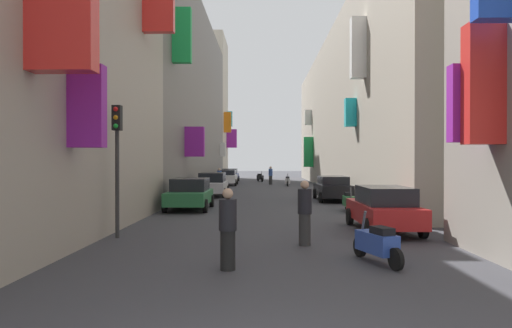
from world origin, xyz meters
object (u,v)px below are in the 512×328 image
object	(u,v)px
parked_car_red	(383,208)
parked_car_white	(227,177)
pedestrian_near_left	(228,229)
scooter_green	(349,201)
scooter_black	(260,177)
pedestrian_near_right	(305,213)
parked_car_green	(190,193)
pedestrian_mid_street	(219,178)
scooter_white	(288,181)
pedestrian_crossing	(271,175)
parked_car_blue	(230,175)
traffic_light_near_corner	(117,147)
parked_car_silver	(212,184)
parked_car_black	(332,188)
scooter_blue	(377,243)

from	to	relation	value
parked_car_red	parked_car_white	world-z (taller)	parked_car_red
pedestrian_near_left	scooter_green	bearing A→B (deg)	68.08
scooter_black	pedestrian_near_right	xyz separation A→B (m)	(1.46, -38.98, 0.43)
parked_car_green	pedestrian_mid_street	distance (m)	16.61
scooter_green	pedestrian_near_left	bearing A→B (deg)	-111.92
scooter_white	pedestrian_crossing	world-z (taller)	pedestrian_crossing
parked_car_blue	parked_car_red	xyz separation A→B (m)	(7.58, -35.92, 0.02)
traffic_light_near_corner	scooter_green	bearing A→B (deg)	42.14
parked_car_blue	parked_car_white	size ratio (longest dim) A/B	1.04
parked_car_red	pedestrian_near_right	xyz separation A→B (m)	(-2.81, -2.60, 0.12)
parked_car_silver	pedestrian_near_left	bearing A→B (deg)	-82.92
scooter_green	pedestrian_crossing	world-z (taller)	pedestrian_crossing
parked_car_black	scooter_green	world-z (taller)	parked_car_black
parked_car_white	pedestrian_near_right	distance (m)	31.56
parked_car_red	pedestrian_mid_street	bearing A→B (deg)	107.94
scooter_black	pedestrian_near_left	distance (m)	41.90
pedestrian_near_left	traffic_light_near_corner	world-z (taller)	traffic_light_near_corner
parked_car_black	scooter_green	size ratio (longest dim) A/B	2.24
parked_car_blue	pedestrian_crossing	distance (m)	7.38
pedestrian_crossing	pedestrian_near_right	size ratio (longest dim) A/B	0.98
pedestrian_mid_street	parked_car_blue	bearing A→B (deg)	90.11
parked_car_green	pedestrian_near_left	bearing A→B (deg)	-77.50
pedestrian_crossing	pedestrian_mid_street	size ratio (longest dim) A/B	1.03
parked_car_blue	parked_car_green	distance (m)	29.19
scooter_blue	pedestrian_near_left	world-z (taller)	pedestrian_near_left
parked_car_red	pedestrian_near_left	size ratio (longest dim) A/B	2.51
scooter_green	pedestrian_mid_street	bearing A→B (deg)	113.60
scooter_white	parked_car_blue	bearing A→B (deg)	125.27
pedestrian_mid_street	scooter_green	bearing A→B (deg)	-66.40
parked_car_blue	scooter_green	xyz separation A→B (m)	(7.56, -29.83, -0.29)
parked_car_green	scooter_white	xyz separation A→B (m)	(5.71, 20.87, -0.30)
scooter_green	pedestrian_mid_street	xyz separation A→B (m)	(-7.53, 17.25, 0.38)
pedestrian_near_left	parked_car_blue	bearing A→B (deg)	93.99
parked_car_black	traffic_light_near_corner	size ratio (longest dim) A/B	1.13
pedestrian_near_left	traffic_light_near_corner	distance (m)	5.78
scooter_blue	parked_car_green	bearing A→B (deg)	117.56
parked_car_green	pedestrian_crossing	size ratio (longest dim) A/B	2.28
parked_car_silver	parked_car_green	world-z (taller)	parked_car_silver
scooter_white	pedestrian_mid_street	bearing A→B (deg)	-143.96
pedestrian_mid_street	pedestrian_near_right	bearing A→B (deg)	-79.63
parked_car_silver	scooter_black	size ratio (longest dim) A/B	2.24
parked_car_red	traffic_light_near_corner	size ratio (longest dim) A/B	1.10
pedestrian_mid_street	traffic_light_near_corner	bearing A→B (deg)	-91.77
parked_car_white	traffic_light_near_corner	xyz separation A→B (m)	(-0.97, -30.05, 1.96)
scooter_blue	pedestrian_crossing	world-z (taller)	pedestrian_crossing
parked_car_white	scooter_white	size ratio (longest dim) A/B	2.16
parked_car_red	parked_car_green	size ratio (longest dim) A/B	1.10
parked_car_silver	parked_car_white	size ratio (longest dim) A/B	1.00
scooter_black	parked_car_green	bearing A→B (deg)	-96.04
parked_car_silver	parked_car_black	bearing A→B (deg)	-24.42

